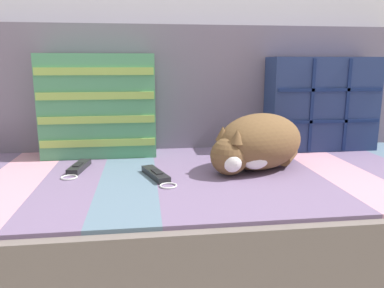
# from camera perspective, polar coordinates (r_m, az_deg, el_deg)

# --- Properties ---
(ground_plane) EXTENTS (14.00, 14.00, 0.00)m
(ground_plane) POSITION_cam_1_polar(r_m,az_deg,el_deg) (1.26, 2.93, -20.81)
(ground_plane) COLOR #A89E8E
(couch) EXTENTS (1.74, 0.91, 0.36)m
(couch) POSITION_cam_1_polar(r_m,az_deg,el_deg) (1.26, 2.21, -11.73)
(couch) COLOR gray
(couch) RESTS_ON ground_plane
(sofa_backrest) EXTENTS (1.71, 0.14, 0.47)m
(sofa_backrest) POSITION_cam_1_polar(r_m,az_deg,el_deg) (1.54, -0.09, 8.66)
(sofa_backrest) COLOR slate
(sofa_backrest) RESTS_ON couch
(throw_pillow_quilted) EXTENTS (0.42, 0.14, 0.36)m
(throw_pillow_quilted) POSITION_cam_1_polar(r_m,az_deg,el_deg) (1.54, 19.09, 5.80)
(throw_pillow_quilted) COLOR navy
(throw_pillow_quilted) RESTS_ON couch
(throw_pillow_striped) EXTENTS (0.40, 0.14, 0.36)m
(throw_pillow_striped) POSITION_cam_1_polar(r_m,az_deg,el_deg) (1.39, -14.02, 5.67)
(throw_pillow_striped) COLOR #4C9366
(throw_pillow_striped) RESTS_ON couch
(sleeping_cat) EXTENTS (0.37, 0.33, 0.18)m
(sleeping_cat) POSITION_cam_1_polar(r_m,az_deg,el_deg) (1.19, 9.79, 0.04)
(sleeping_cat) COLOR brown
(sleeping_cat) RESTS_ON couch
(game_remote_near) EXTENTS (0.07, 0.19, 0.02)m
(game_remote_near) POSITION_cam_1_polar(r_m,az_deg,el_deg) (1.24, -16.92, -3.46)
(game_remote_near) COLOR black
(game_remote_near) RESTS_ON couch
(game_remote_far) EXTENTS (0.10, 0.20, 0.02)m
(game_remote_far) POSITION_cam_1_polar(r_m,az_deg,el_deg) (1.11, -5.43, -4.71)
(game_remote_far) COLOR black
(game_remote_far) RESTS_ON couch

